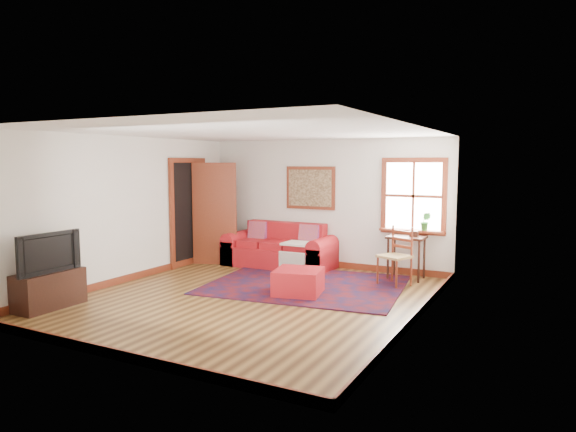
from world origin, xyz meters
The scene contains 13 objects.
ground centered at (0.00, 0.00, 0.00)m, with size 5.50×5.50×0.00m, color #432912.
room_envelope centered at (0.00, 0.02, 1.65)m, with size 5.04×5.54×2.52m.
window centered at (1.78, 2.70, 1.31)m, with size 1.18×0.20×1.38m.
doorway centered at (-2.21, 1.78, 1.07)m, with size 0.89×1.08×2.14m.
framed_artwork centered at (-0.30, 2.71, 1.55)m, with size 1.05×0.07×0.85m.
persian_rug centered at (0.37, 1.12, 0.01)m, with size 3.15×2.52×0.02m, color #530B0D.
red_leather_sofa centered at (-0.77, 2.32, 0.28)m, with size 2.19×0.90×0.86m.
red_ottoman centered at (0.53, 0.53, 0.20)m, with size 0.70×0.70×0.40m, color #AF161E.
side_table centered at (1.74, 2.38, 0.64)m, with size 0.64×0.48×0.77m.
ladder_back_chair centered at (1.71, 1.87, 0.53)m, with size 0.60×0.58×0.98m.
media_cabinet centered at (-2.27, -1.76, 0.26)m, with size 0.43×0.95×0.52m, color #331811.
television centered at (-2.25, -1.82, 0.81)m, with size 0.98×0.13×0.57m, color black.
candle_hurricane centered at (-2.22, -1.36, 0.61)m, with size 0.12×0.12×0.18m.
Camera 1 is at (4.03, -6.48, 2.06)m, focal length 32.00 mm.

